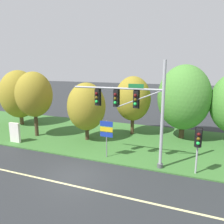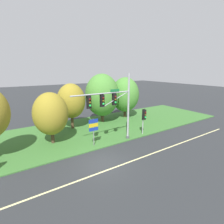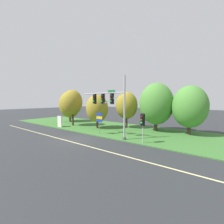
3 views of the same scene
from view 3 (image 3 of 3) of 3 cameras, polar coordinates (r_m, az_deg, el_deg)
ground_plane at (r=19.38m, az=-13.70°, el=-9.86°), size 160.00×160.00×0.00m
lane_stripe at (r=18.68m, az=-16.62°, el=-10.45°), size 36.00×0.16×0.01m
grass_verge at (r=25.22m, az=1.18°, el=-6.32°), size 48.00×11.50×0.10m
traffic_signal_mast at (r=18.74m, az=-0.54°, el=3.64°), size 6.97×0.49×7.56m
pedestrian_signal_near_kerb at (r=16.40m, az=11.48°, el=-3.64°), size 0.46×0.55×3.24m
route_sign_post at (r=20.62m, az=-4.85°, el=-2.86°), size 1.07×0.08×3.00m
tree_nearest_road at (r=34.55m, az=-15.75°, el=2.77°), size 4.65×4.65×6.68m
tree_left_of_mast at (r=28.72m, az=-14.83°, el=3.61°), size 3.66×3.66×6.63m
tree_behind_signpost at (r=25.20m, az=-5.68°, el=1.35°), size 3.70×3.70×5.64m
tree_mid_verge at (r=25.70m, az=5.58°, el=2.51°), size 3.72×3.72×6.15m
tree_tall_centre at (r=23.83m, az=16.49°, el=2.99°), size 5.08×5.08×7.32m
tree_right_far at (r=22.85m, az=27.49°, el=1.79°), size 4.58×4.58×6.67m
info_kiosk at (r=28.03m, az=-19.24°, el=-3.43°), size 1.10×0.24×1.90m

